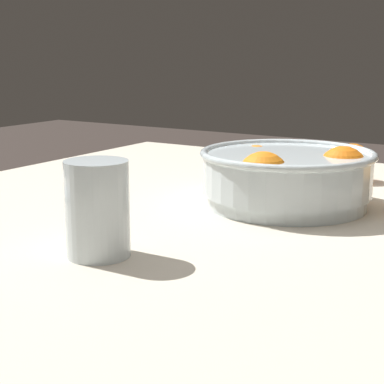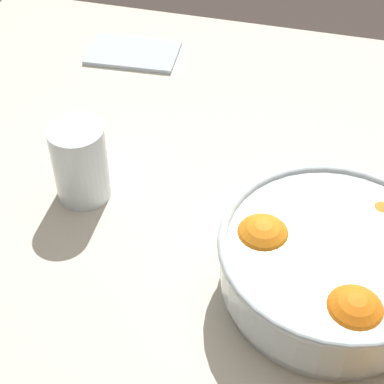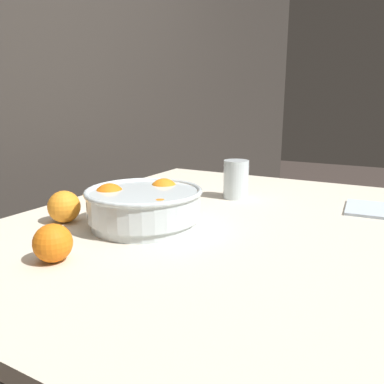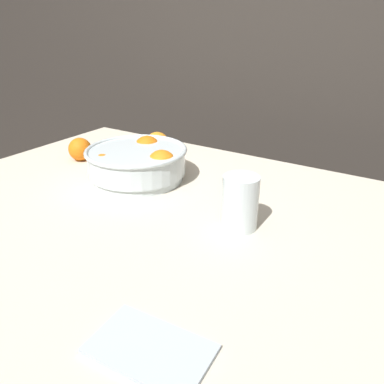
% 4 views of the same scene
% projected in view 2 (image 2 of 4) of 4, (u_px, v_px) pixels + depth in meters
% --- Properties ---
extents(dining_table, '(1.27, 1.03, 0.73)m').
position_uv_depth(dining_table, '(243.00, 230.00, 1.02)').
color(dining_table, beige).
rests_on(dining_table, ground_plane).
extents(fruit_bowl, '(0.29, 0.29, 0.11)m').
position_uv_depth(fruit_bowl, '(330.00, 266.00, 0.81)').
color(fruit_bowl, silver).
rests_on(fruit_bowl, dining_table).
extents(juice_glass, '(0.08, 0.08, 0.12)m').
position_uv_depth(juice_glass, '(81.00, 166.00, 0.94)').
color(juice_glass, '#F4A314').
rests_on(juice_glass, dining_table).
extents(napkin, '(0.18, 0.12, 0.01)m').
position_uv_depth(napkin, '(133.00, 53.00, 1.25)').
color(napkin, silver).
rests_on(napkin, dining_table).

